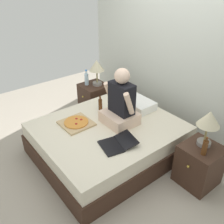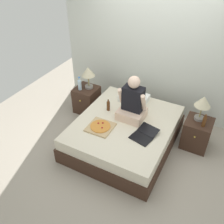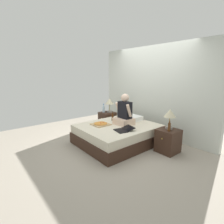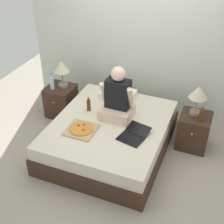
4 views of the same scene
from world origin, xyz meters
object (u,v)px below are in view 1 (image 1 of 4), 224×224
Objects in this scene: lamp_on_right_nightstand at (209,121)px; laptop at (116,144)px; person_seated at (121,104)px; beer_bottle at (205,147)px; beer_bottle_on_bed at (100,104)px; bed at (108,140)px; nightstand_left at (94,98)px; nightstand_right at (199,165)px; pizza_box at (76,123)px; lamp_on_left_nightstand at (97,67)px; water_bottle at (87,79)px.

lamp_on_right_nightstand reaches higher than laptop.
laptop is at bearing -45.45° from person_seated.
beer_bottle_on_bed is (-1.60, -0.26, -0.06)m from beer_bottle.
nightstand_left is at bearing 154.48° from bed.
person_seated is at bearing -167.66° from beer_bottle.
beer_bottle reaches higher than nightstand_right.
pizza_box is 1.85× the size of beer_bottle_on_bed.
lamp_on_left_nightstand is at bearing 130.90° from pizza_box.
bed is 4.18× the size of lamp_on_left_nightstand.
laptop is (-0.68, -0.77, -0.36)m from lamp_on_right_nightstand.
pizza_box is (-0.70, -0.13, -0.00)m from laptop.
water_bottle is 0.61× the size of lamp_on_right_nightstand.
beer_bottle is 0.57× the size of pizza_box.
laptop reaches higher than nightstand_left.
person_seated reaches higher than nightstand_left.
bed is 1.23m from nightstand_right.
pizza_box is at bearing -123.44° from person_seated.
lamp_on_right_nightstand is 1.68m from pizza_box.
laptop is (-0.71, -0.72, 0.23)m from nightstand_right.
beer_bottle is 0.49× the size of laptop.
beer_bottle_on_bed is at bearing -27.23° from nightstand_left.
laptop is 0.90m from beer_bottle_on_bed.
lamp_on_left_nightstand is 0.28m from water_bottle.
lamp_on_left_nightstand is at bearing 178.69° from nightstand_right.
lamp_on_left_nightstand is at bearing 180.00° from lamp_on_right_nightstand.
beer_bottle is at bearing 27.06° from pizza_box.
lamp_on_left_nightstand is 0.85× the size of nightstand_right.
nightstand_right is (1.11, 0.53, 0.03)m from bed.
person_seated reaches higher than laptop.
person_seated is (-1.07, -0.35, 0.50)m from nightstand_right.
beer_bottle reaches higher than laptop.
person_seated is (-1.14, -0.25, 0.13)m from beer_bottle.
beer_bottle_on_bed reaches higher than bed.
person_seated reaches higher than water_bottle.
water_bottle reaches higher than beer_bottle.
person_seated reaches higher than beer_bottle_on_bed.
nightstand_right is 1.12× the size of laptop.
beer_bottle is (1.18, 0.43, 0.39)m from bed.
lamp_on_left_nightstand reaches higher than laptop.
nightstand_left is at bearing -178.69° from lamp_on_right_nightstand.
bed is 6.82× the size of water_bottle.
nightstand_right is 0.68× the size of person_seated.
lamp_on_right_nightstand is (2.20, 0.05, 0.59)m from nightstand_left.
lamp_on_left_nightstand is 2.05× the size of beer_bottle_on_bed.
nightstand_right is 0.38m from beer_bottle.
beer_bottle is 1.18m from person_seated.
lamp_on_left_nightstand reaches higher than nightstand_left.
nightstand_right is 1.31× the size of pizza_box.
laptop is (1.52, -0.72, 0.23)m from nightstand_left.
beer_bottle_on_bed is at bearing -19.14° from water_bottle.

